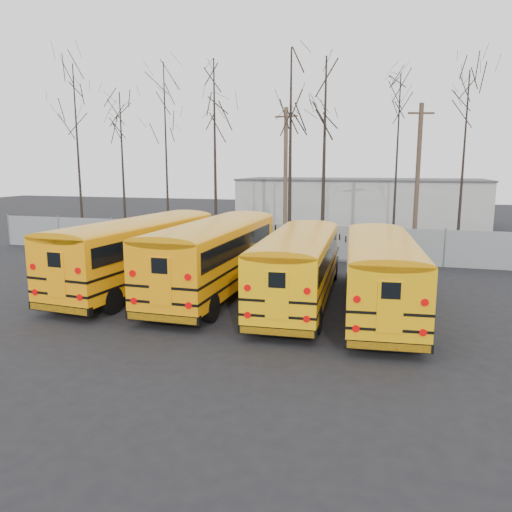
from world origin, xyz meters
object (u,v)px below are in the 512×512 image
(bus_b, at_px, (216,251))
(utility_pole_right, at_px, (418,176))
(bus_d, at_px, (381,268))
(utility_pole_left, at_px, (285,173))
(bus_c, at_px, (299,261))
(bus_a, at_px, (139,247))

(bus_b, relative_size, utility_pole_right, 1.25)
(bus_d, xyz_separation_m, utility_pole_left, (-7.34, 16.98, 3.09))
(bus_c, bearing_deg, utility_pole_left, 101.29)
(bus_a, relative_size, bus_c, 1.09)
(bus_d, height_order, utility_pole_left, utility_pole_left)
(bus_a, xyz_separation_m, utility_pole_left, (2.87, 16.05, 2.94))
(bus_d, bearing_deg, utility_pole_right, 78.63)
(bus_b, distance_m, bus_d, 6.76)
(bus_a, height_order, bus_b, bus_b)
(bus_d, distance_m, utility_pole_left, 18.75)
(bus_b, height_order, bus_c, bus_b)
(utility_pole_left, xyz_separation_m, utility_pole_right, (8.91, -2.04, -0.12))
(bus_c, bearing_deg, bus_b, 167.56)
(bus_c, distance_m, utility_pole_left, 17.41)
(bus_b, relative_size, bus_d, 1.08)
(bus_c, bearing_deg, bus_d, -10.17)
(utility_pole_left, bearing_deg, bus_d, -57.93)
(bus_a, height_order, utility_pole_left, utility_pole_left)
(utility_pole_left, bearing_deg, utility_pole_right, -4.22)
(utility_pole_left, bearing_deg, bus_a, -91.44)
(bus_a, distance_m, utility_pole_right, 18.52)
(bus_a, distance_m, bus_b, 3.52)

